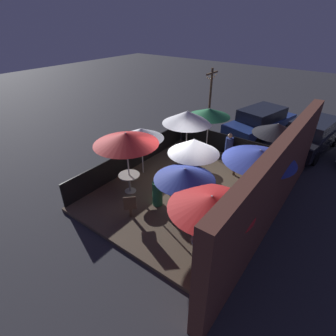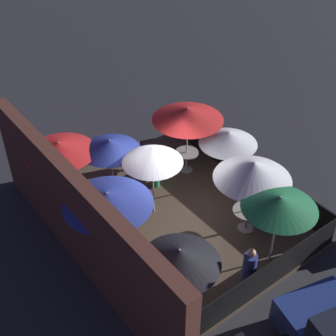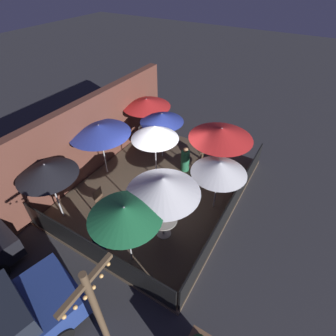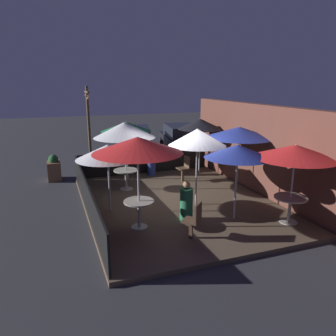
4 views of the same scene
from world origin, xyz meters
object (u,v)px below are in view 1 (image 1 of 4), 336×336
Objects in this scene: patio_umbrella_6 at (259,155)px; patron_1 at (229,147)px; patio_umbrella_0 at (211,202)px; patio_umbrella_5 at (194,146)px; patron_0 at (157,193)px; parked_car_0 at (260,122)px; patio_umbrella_4 at (209,112)px; patio_umbrella_8 at (141,133)px; dining_table_1 at (186,150)px; patio_umbrella_3 at (185,174)px; parked_car_1 at (311,134)px; planter_box at (176,127)px; light_post at (210,100)px; dining_table_0 at (207,243)px; patio_umbrella_2 at (126,138)px; patio_chair_0 at (130,205)px; patio_umbrella_1 at (187,117)px; dining_table_2 at (129,178)px; patio_chair_1 at (237,164)px; patio_umbrella_7 at (277,129)px.

patio_umbrella_6 is 3.94m from patron_1.
patio_umbrella_0 is 1.73× the size of patron_1.
patron_0 is (1.01, -0.76, -1.61)m from patio_umbrella_5.
parked_car_0 is at bearing -168.23° from patio_umbrella_0.
patio_umbrella_4 is 1.81× the size of patron_1.
patio_umbrella_4 is (-5.55, -3.15, 0.09)m from patio_umbrella_0.
parked_car_0 reaches higher than patron_1.
patio_umbrella_6 is 4.56m from patio_umbrella_8.
dining_table_1 is (-2.20, -1.69, -1.54)m from patio_umbrella_5.
patio_umbrella_3 is 0.44× the size of parked_car_1.
patron_1 is 1.19× the size of planter_box.
light_post reaches higher than patio_umbrella_8.
patio_umbrella_3 is at bearing -120.50° from dining_table_0.
patio_umbrella_2 is 2.27m from patio_chair_0.
dining_table_0 is at bearing 39.11° from patio_umbrella_1.
patron_0 is at bearing 29.89° from planter_box.
patio_umbrella_2 reaches higher than patio_umbrella_3.
patio_umbrella_6 is 4.62m from dining_table_2.
parked_car_0 is (-3.76, 1.21, -1.32)m from patio_umbrella_4.
dining_table_1 is 4.34m from patio_chair_0.
patron_1 reaches higher than dining_table_1.
light_post is (-3.16, -3.11, 1.40)m from patio_chair_1.
dining_table_2 is 8.46m from parked_car_0.
patio_umbrella_3 reaches higher than parked_car_1.
dining_table_0 is at bearing 1.28° from patio_umbrella_7.
patio_umbrella_8 is 0.42× the size of parked_car_1.
patio_umbrella_0 is at bearing 29.08° from light_post.
patio_umbrella_2 is at bearing 21.43° from patio_umbrella_8.
parked_car_0 is (-1.61, 2.34, -1.21)m from light_post.
dining_table_2 is (-1.08, -3.89, 0.00)m from dining_table_0.
patio_umbrella_2 is at bearing -97.42° from patio_umbrella_3.
patio_umbrella_8 is at bearing -6.18° from parked_car_0.
dining_table_0 is 9.22m from parked_car_1.
patio_umbrella_2 reaches higher than patio_umbrella_8.
patio_umbrella_6 is at bearing 114.03° from patio_umbrella_2.
patio_umbrella_2 is 4.53m from patio_umbrella_4.
parked_car_1 is at bearing -117.77° from patron_0.
light_post reaches higher than patio_umbrella_7.
patio_chair_1 is at bearing -17.45° from patron_1.
patio_umbrella_6 reaches higher than dining_table_0.
patio_umbrella_8 is at bearing -89.48° from patron_1.
patio_umbrella_1 is 3.50m from light_post.
patio_umbrella_5 is 2.11× the size of patron_0.
parked_car_0 is at bearing -50.17° from patio_chair_0.
dining_table_1 is (1.25, -0.34, -1.49)m from patio_umbrella_4.
patio_umbrella_6 is at bearing 68.37° from dining_table_1.
patio_umbrella_5 is at bearing -26.74° from patio_umbrella_7.
patio_umbrella_7 is 3.85m from dining_table_1.
planter_box is 0.28× the size of light_post.
patio_umbrella_7 is at bearing 139.08° from patio_umbrella_2.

